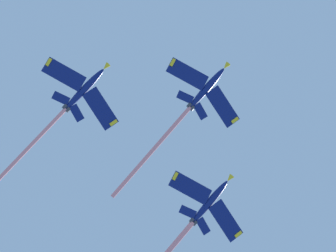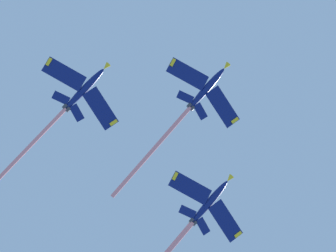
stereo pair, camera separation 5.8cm
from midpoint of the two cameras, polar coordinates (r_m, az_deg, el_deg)
jet_lead at (r=164.01m, az=1.74°, el=1.48°), size 21.92×34.48×14.47m
jet_left_wing at (r=161.96m, az=1.59°, el=-7.68°), size 21.62×34.12×14.16m
jet_right_wing at (r=160.09m, az=-7.74°, el=1.32°), size 22.62×37.22×15.40m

